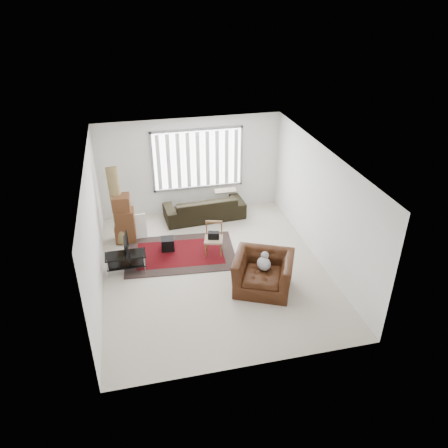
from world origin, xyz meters
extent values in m
plane|color=beige|center=(0.00, 0.00, 0.00)|extent=(6.00, 6.00, 0.00)
cube|color=white|center=(0.00, 0.00, 2.70)|extent=(5.00, 6.00, 0.02)
cube|color=white|center=(0.00, 3.00, 1.35)|extent=(5.00, 0.02, 2.70)
cube|color=white|center=(0.00, -3.00, 1.35)|extent=(5.00, 0.02, 2.70)
cube|color=white|center=(-2.50, 0.00, 1.35)|extent=(0.02, 6.00, 2.70)
cube|color=white|center=(2.50, 0.00, 1.35)|extent=(0.02, 6.00, 2.70)
cube|color=white|center=(0.20, 2.98, 1.55)|extent=(2.40, 0.01, 1.60)
cube|color=gray|center=(0.20, 2.96, 1.55)|extent=(2.52, 0.06, 1.72)
cube|color=white|center=(0.20, 2.92, 1.55)|extent=(2.40, 0.02, 1.55)
cube|color=black|center=(-0.66, 0.78, 0.01)|extent=(2.76, 1.96, 0.02)
cube|color=#4A060A|center=(-0.66, 0.78, 0.02)|extent=(2.17, 1.37, 0.00)
cube|color=black|center=(-1.95, 0.35, 0.43)|extent=(0.90, 0.41, 0.04)
cube|color=black|center=(-1.95, 0.35, 0.18)|extent=(0.86, 0.38, 0.03)
cylinder|color=#B2B2B7|center=(-2.36, 0.18, 0.23)|extent=(0.03, 0.03, 0.45)
cylinder|color=#B2B2B7|center=(-1.54, 0.18, 0.23)|extent=(0.03, 0.03, 0.45)
cylinder|color=#B2B2B7|center=(-2.36, 0.52, 0.23)|extent=(0.03, 0.03, 0.45)
cylinder|color=#B2B2B7|center=(-1.54, 0.52, 0.23)|extent=(0.03, 0.03, 0.45)
imported|color=black|center=(-1.95, 0.35, 0.66)|extent=(0.09, 0.73, 0.42)
cube|color=black|center=(-0.93, 1.02, 0.17)|extent=(0.33, 0.33, 0.31)
cube|color=#58331B|center=(-1.91, 1.74, 0.23)|extent=(0.54, 0.50, 0.46)
cube|color=#58331B|center=(-1.89, 1.71, 0.67)|extent=(0.49, 0.45, 0.42)
cube|color=#58331B|center=(-1.93, 1.76, 1.06)|extent=(0.45, 0.45, 0.37)
cube|color=silver|center=(-1.63, 1.79, 0.32)|extent=(0.51, 0.23, 0.64)
cylinder|color=olive|center=(-2.04, 1.82, 0.96)|extent=(0.41, 0.84, 1.92)
imported|color=black|center=(0.26, 2.45, 0.42)|extent=(2.25, 1.09, 0.84)
cube|color=#9A8365|center=(0.14, 0.62, 0.40)|extent=(0.53, 0.53, 0.05)
cylinder|color=brown|center=(-0.09, 0.49, 0.20)|extent=(0.04, 0.04, 0.40)
cylinder|color=brown|center=(0.26, 0.39, 0.20)|extent=(0.04, 0.04, 0.40)
cylinder|color=brown|center=(0.01, 0.84, 0.20)|extent=(0.04, 0.04, 0.40)
cylinder|color=brown|center=(0.36, 0.74, 0.20)|extent=(0.04, 0.04, 0.40)
cube|color=brown|center=(0.19, 0.80, 0.77)|extent=(0.40, 0.15, 0.06)
cube|color=brown|center=(0.01, 0.85, 0.60)|extent=(0.05, 0.05, 0.40)
cube|color=brown|center=(0.36, 0.75, 0.60)|extent=(0.05, 0.05, 0.40)
cube|color=black|center=(0.14, 0.62, 0.51)|extent=(0.30, 0.22, 0.17)
imported|color=#381A0B|center=(0.88, -0.95, 0.45)|extent=(1.56, 1.48, 0.91)
ellipsoid|color=#59595B|center=(0.88, -0.95, 0.59)|extent=(0.36, 0.40, 0.22)
sphere|color=#59595B|center=(0.95, -0.80, 0.73)|extent=(0.17, 0.17, 0.17)
camera|label=1|loc=(-1.64, -8.13, 5.85)|focal=35.00mm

